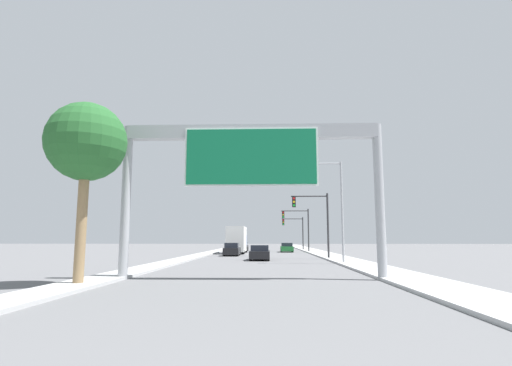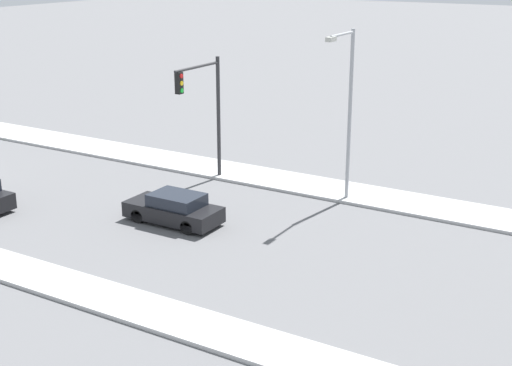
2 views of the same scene
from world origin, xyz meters
name	(u,v)px [view 1 (image 1 of 2)]	position (x,y,z in m)	size (l,w,h in m)	color
sidewalk_right	(314,251)	(7.75, 60.00, 0.07)	(3.00, 120.00, 0.15)	#B3B3B3
median_strip_left	(217,251)	(-7.25, 60.00, 0.07)	(2.00, 120.00, 0.15)	#B3B3B3
sign_gantry	(251,158)	(0.00, 17.89, 6.12)	(13.37, 0.73, 7.85)	#9EA0A5
car_near_right	(287,248)	(3.50, 58.47, 0.65)	(1.83, 4.69, 1.37)	#1E662D
car_mid_left	(232,250)	(-3.50, 45.26, 0.71)	(1.76, 4.20, 1.51)	black
car_mid_center	(260,253)	(0.00, 35.96, 0.67)	(1.86, 4.44, 1.40)	black
car_near_left	(242,247)	(-3.50, 63.67, 0.68)	(1.75, 4.39, 1.44)	black
truck_box_primary	(237,240)	(-3.50, 52.76, 1.81)	(2.32, 8.96, 3.59)	navy
traffic_light_near_intersection	(316,215)	(5.63, 38.00, 4.34)	(3.75, 0.32, 6.54)	#2D2D30
traffic_light_mid_block	(300,223)	(5.47, 58.00, 4.31)	(4.18, 0.32, 6.43)	#2D2D30
traffic_light_far_intersection	(296,228)	(5.52, 68.00, 3.84)	(3.80, 0.32, 5.72)	#2D2D30
palm_tree_foreground	(86,144)	(-7.26, 15.00, 6.23)	(3.53, 3.53, 8.08)	#8C704C
street_lamp_right	(338,202)	(6.49, 30.56, 4.96)	(2.77, 0.28, 8.33)	#9EA0A5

